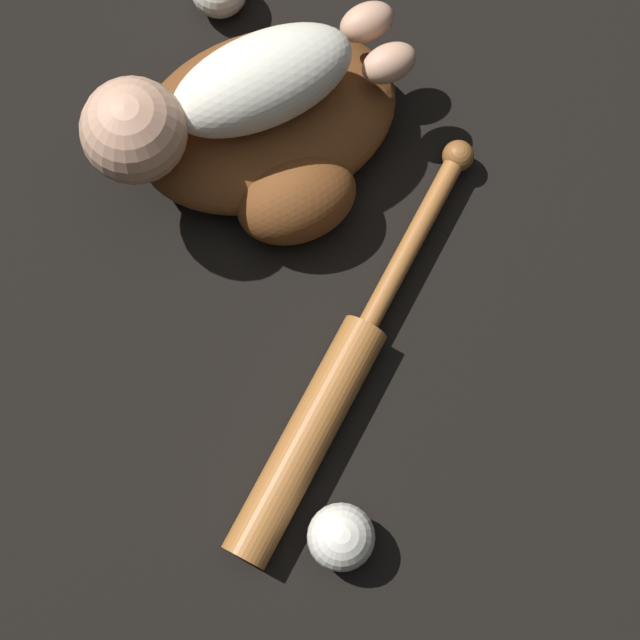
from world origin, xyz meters
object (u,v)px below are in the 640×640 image
baseball_glove (272,133)px  baby_figure (220,98)px  baseball_bat (330,395)px  baseball (341,537)px

baseball_glove → baby_figure: 0.12m
baseball_bat → baseball: baseball is taller
baseball → baseball_bat: bearing=-114.6°
baseball_bat → baseball: size_ratio=6.47×
baseball → baby_figure: bearing=-102.9°
baby_figure → baseball_bat: bearing=82.7°
baseball_bat → baseball: 0.16m
baseball_glove → baby_figure: (0.05, -0.02, 0.10)m
baby_figure → baseball_glove: bearing=156.5°
baseball_bat → baby_figure: bearing=-97.3°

